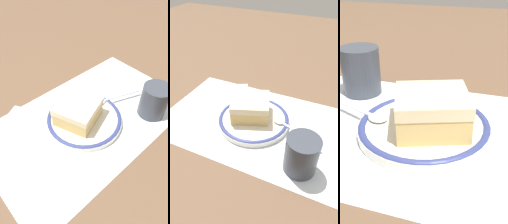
# 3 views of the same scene
# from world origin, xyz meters

# --- Properties ---
(ground_plane) EXTENTS (2.40, 2.40, 0.00)m
(ground_plane) POSITION_xyz_m (0.00, 0.00, 0.00)
(ground_plane) COLOR brown
(placemat) EXTENTS (0.55, 0.32, 0.00)m
(placemat) POSITION_xyz_m (0.00, 0.00, 0.00)
(placemat) COLOR silver
(placemat) RESTS_ON ground_plane
(plate) EXTENTS (0.20, 0.20, 0.02)m
(plate) POSITION_xyz_m (0.02, -0.00, 0.01)
(plate) COLOR silver
(plate) RESTS_ON placemat
(cake_slice) EXTENTS (0.13, 0.12, 0.05)m
(cake_slice) POSITION_xyz_m (0.03, -0.01, 0.04)
(cake_slice) COLOR #DBB76B
(cake_slice) RESTS_ON plate
(spoon) EXTENTS (0.14, 0.07, 0.01)m
(spoon) POSITION_xyz_m (-0.08, -0.00, 0.02)
(spoon) COLOR silver
(spoon) RESTS_ON plate
(cup) EXTENTS (0.07, 0.07, 0.09)m
(cup) POSITION_xyz_m (-0.14, 0.10, 0.04)
(cup) COLOR #383D47
(cup) RESTS_ON placemat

